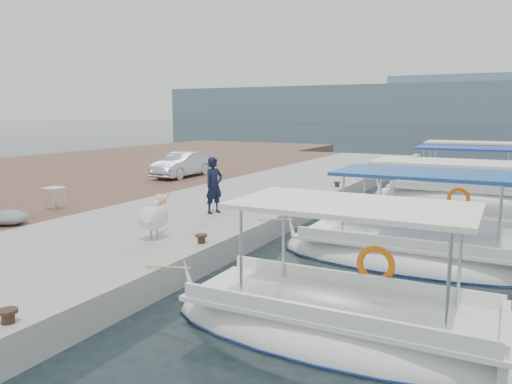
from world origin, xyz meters
TOP-DOWN VIEW (x-y plane):
  - ground at (0.00, 0.00)m, footprint 400.00×400.00m
  - concrete_quay at (-3.00, 5.00)m, footprint 6.00×40.00m
  - quay_curb at (-0.22, 5.00)m, footprint 0.44×40.00m
  - cobblestone_strip at (-8.00, 5.00)m, footprint 4.00×40.00m
  - land_backing at (-18.00, 5.00)m, footprint 16.00×60.00m
  - fishing_caique_a at (3.63, -5.53)m, footprint 6.09×2.19m
  - fishing_caique_b at (3.94, -0.69)m, footprint 6.70×2.56m
  - fishing_caique_c at (4.24, 2.29)m, footprint 7.31×2.35m
  - fishing_caique_d at (4.62, 8.92)m, footprint 7.85×2.38m
  - fishing_caique_e at (3.94, 13.09)m, footprint 6.71×2.27m
  - mooring_bollards at (-0.35, 1.50)m, footprint 0.28×20.28m
  - pelican at (-1.87, -3.30)m, footprint 0.66×1.39m
  - fisherman at (-2.25, 0.11)m, footprint 0.59×0.74m
  - parked_car at (-8.39, 7.02)m, footprint 1.34×3.72m
  - tarp_bundle at (-6.54, -3.88)m, footprint 1.10×0.90m
  - folding_table at (-7.15, -1.76)m, footprint 0.55×0.55m

SIDE VIEW (x-z plane):
  - ground at x=0.00m, z-range 0.00..0.00m
  - fishing_caique_c at x=4.24m, z-range -1.29..1.54m
  - fishing_caique_b at x=3.94m, z-range -1.29..1.54m
  - fishing_caique_e at x=3.94m, z-range -1.29..1.54m
  - fishing_caique_a at x=3.63m, z-range -1.29..1.54m
  - fishing_caique_d at x=4.62m, z-range -1.23..1.60m
  - land_backing at x=-18.00m, z-range 0.00..0.48m
  - concrete_quay at x=-3.00m, z-range 0.00..0.50m
  - cobblestone_strip at x=-8.00m, z-range 0.00..0.50m
  - quay_curb at x=-0.22m, z-range 0.50..0.62m
  - mooring_bollards at x=-0.35m, z-range 0.53..0.86m
  - tarp_bundle at x=-6.54m, z-range 0.50..0.90m
  - folding_table at x=-7.15m, z-range 0.66..1.39m
  - pelican at x=-1.87m, z-range 0.52..1.59m
  - parked_car at x=-8.39m, z-range 0.50..1.72m
  - fisherman at x=-2.25m, z-range 0.50..2.25m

